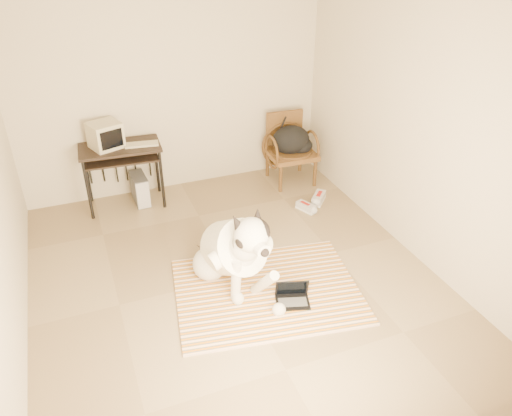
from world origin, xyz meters
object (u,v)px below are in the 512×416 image
crt_monitor (105,135)px  pc_tower (140,189)px  computer_desk (121,155)px  rattan_chair (290,148)px  laptop (292,296)px  backpack (293,141)px  dog (234,251)px

crt_monitor → pc_tower: crt_monitor is taller
computer_desk → rattan_chair: 2.27m
computer_desk → pc_tower: size_ratio=2.42×
laptop → crt_monitor: crt_monitor is taller
laptop → crt_monitor: (-1.32, 2.55, 0.89)m
computer_desk → pc_tower: 0.54m
laptop → rattan_chair: 2.67m
computer_desk → backpack: 2.27m
laptop → crt_monitor: 3.01m
backpack → laptop: bearing=-114.8°
dog → computer_desk: (-0.76, 2.03, 0.29)m
dog → pc_tower: (-0.58, 2.04, -0.22)m
laptop → computer_desk: computer_desk is taller
rattan_chair → dog: bearing=-127.8°
dog → crt_monitor: (-0.90, 2.07, 0.56)m
laptop → rattan_chair: size_ratio=0.40×
dog → rattan_chair: (1.50, 1.93, 0.06)m
dog → computer_desk: bearing=110.4°
pc_tower → backpack: bearing=-4.8°
pc_tower → laptop: bearing=-68.2°
dog → pc_tower: dog is taller
crt_monitor → pc_tower: 0.84m
dog → crt_monitor: crt_monitor is taller
pc_tower → computer_desk: bearing=-179.4°
crt_monitor → rattan_chair: size_ratio=0.47×
crt_monitor → backpack: (2.40, -0.21, -0.36)m
rattan_chair → pc_tower: bearing=177.1°
laptop → backpack: size_ratio=0.68×
laptop → computer_desk: 2.85m
rattan_chair → backpack: bearing=-86.0°
backpack → dog: bearing=-128.9°
crt_monitor → backpack: 2.44m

